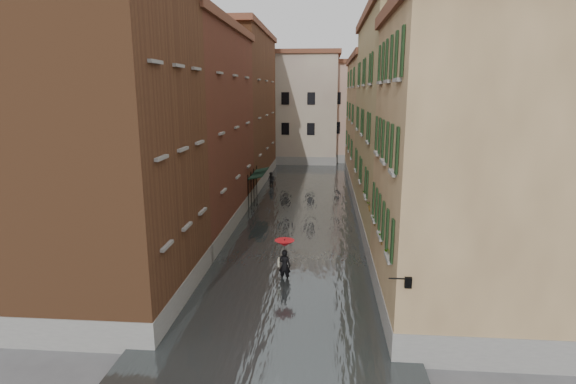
% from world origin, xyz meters
% --- Properties ---
extents(ground, '(120.00, 120.00, 0.00)m').
position_xyz_m(ground, '(0.00, 0.00, 0.00)').
color(ground, '#535255').
rests_on(ground, ground).
extents(floodwater, '(10.00, 60.00, 0.20)m').
position_xyz_m(floodwater, '(0.00, 13.00, 0.10)').
color(floodwater, '#424849').
rests_on(floodwater, ground).
extents(building_left_near, '(6.00, 8.00, 13.00)m').
position_xyz_m(building_left_near, '(-7.00, -2.00, 6.50)').
color(building_left_near, brown).
rests_on(building_left_near, ground).
extents(building_left_mid, '(6.00, 14.00, 12.50)m').
position_xyz_m(building_left_mid, '(-7.00, 9.00, 6.25)').
color(building_left_mid, maroon).
rests_on(building_left_mid, ground).
extents(building_left_far, '(6.00, 16.00, 14.00)m').
position_xyz_m(building_left_far, '(-7.00, 24.00, 7.00)').
color(building_left_far, brown).
rests_on(building_left_far, ground).
extents(building_right_near, '(6.00, 8.00, 11.50)m').
position_xyz_m(building_right_near, '(7.00, -2.00, 5.75)').
color(building_right_near, olive).
rests_on(building_right_near, ground).
extents(building_right_mid, '(6.00, 14.00, 13.00)m').
position_xyz_m(building_right_mid, '(7.00, 9.00, 6.50)').
color(building_right_mid, tan).
rests_on(building_right_mid, ground).
extents(building_right_far, '(6.00, 16.00, 11.50)m').
position_xyz_m(building_right_far, '(7.00, 24.00, 5.75)').
color(building_right_far, olive).
rests_on(building_right_far, ground).
extents(building_end_cream, '(12.00, 9.00, 13.00)m').
position_xyz_m(building_end_cream, '(-3.00, 38.00, 6.50)').
color(building_end_cream, beige).
rests_on(building_end_cream, ground).
extents(building_end_pink, '(10.00, 9.00, 12.00)m').
position_xyz_m(building_end_pink, '(6.00, 40.00, 6.00)').
color(building_end_pink, tan).
rests_on(building_end_pink, ground).
extents(awning_near, '(1.09, 2.71, 2.80)m').
position_xyz_m(awning_near, '(-3.49, 14.16, 2.46)').
color(awning_near, black).
rests_on(awning_near, ground).
extents(awning_far, '(1.09, 2.92, 2.80)m').
position_xyz_m(awning_far, '(-3.49, 15.62, 2.46)').
color(awning_far, black).
rests_on(awning_far, ground).
extents(wall_lantern, '(0.71, 0.22, 0.35)m').
position_xyz_m(wall_lantern, '(4.33, -6.00, 3.01)').
color(wall_lantern, black).
rests_on(wall_lantern, ground).
extents(window_planters, '(0.59, 10.39, 0.84)m').
position_xyz_m(window_planters, '(4.12, 0.42, 3.51)').
color(window_planters, brown).
rests_on(window_planters, ground).
extents(pedestrian_main, '(0.95, 0.95, 2.06)m').
position_xyz_m(pedestrian_main, '(-0.11, 0.43, 1.26)').
color(pedestrian_main, black).
rests_on(pedestrian_main, ground).
extents(pedestrian_far, '(0.89, 0.80, 1.48)m').
position_xyz_m(pedestrian_far, '(-3.24, 21.37, 0.74)').
color(pedestrian_far, black).
rests_on(pedestrian_far, ground).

